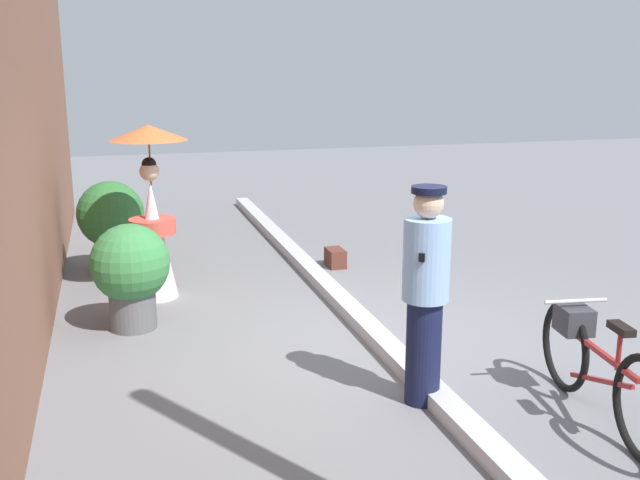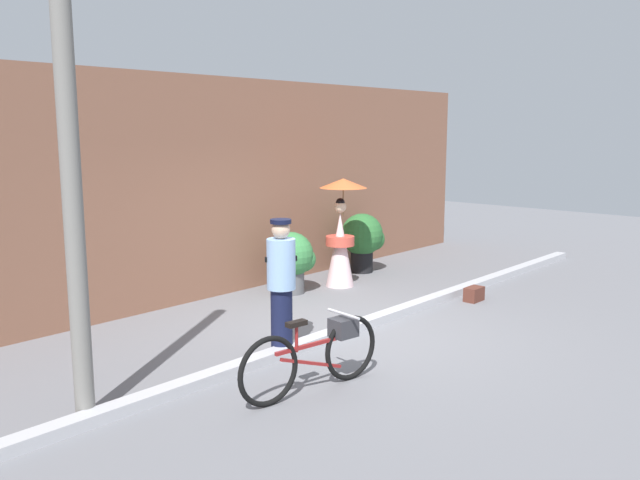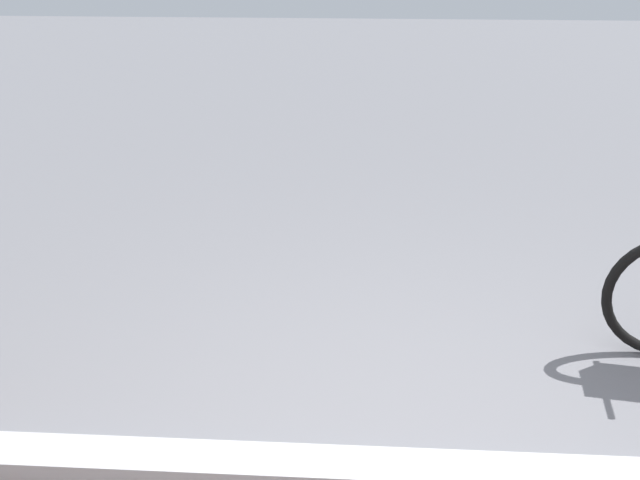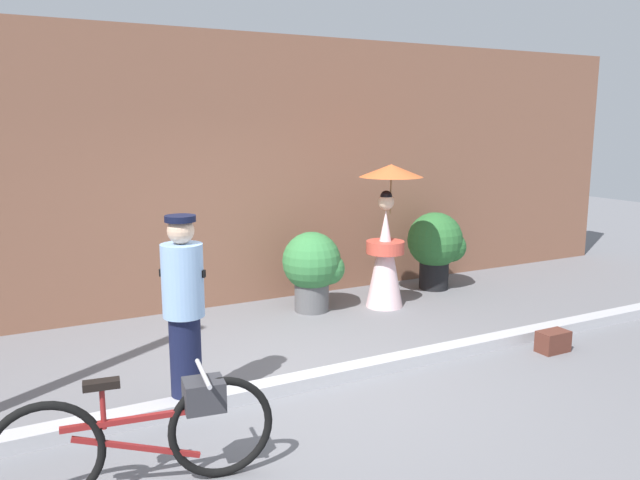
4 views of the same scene
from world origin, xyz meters
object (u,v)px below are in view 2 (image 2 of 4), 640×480
at_px(bicycle_near_officer, 317,353).
at_px(utility_pole, 70,160).
at_px(potted_plant_by_door, 363,238).
at_px(person_with_parasol, 341,232).
at_px(person_officer, 281,283).
at_px(potted_plant_small, 292,259).
at_px(backpack_on_pavement, 474,294).

distance_m(bicycle_near_officer, utility_pole, 3.01).
bearing_deg(potted_plant_by_door, person_with_parasol, -160.28).
xyz_separation_m(person_officer, potted_plant_small, (2.22, 1.99, -0.29)).
bearing_deg(potted_plant_small, utility_pole, -157.87).
bearing_deg(person_officer, bicycle_near_officer, -117.35).
bearing_deg(person_officer, potted_plant_small, 41.88).
distance_m(potted_plant_by_door, potted_plant_small, 2.07).
bearing_deg(potted_plant_by_door, bicycle_near_officer, -146.35).
xyz_separation_m(backpack_on_pavement, utility_pole, (-6.25, 0.56, 2.28)).
distance_m(person_officer, utility_pole, 2.93).
distance_m(person_with_parasol, potted_plant_small, 1.02).
height_order(backpack_on_pavement, utility_pole, utility_pole).
relative_size(bicycle_near_officer, potted_plant_by_door, 1.60).
bearing_deg(backpack_on_pavement, person_officer, 172.54).
height_order(bicycle_near_officer, utility_pole, utility_pole).
bearing_deg(person_with_parasol, person_officer, -151.05).
height_order(potted_plant_small, backpack_on_pavement, potted_plant_small).
bearing_deg(potted_plant_by_door, backpack_on_pavement, -101.38).
height_order(bicycle_near_officer, person_with_parasol, person_with_parasol).
height_order(person_with_parasol, utility_pole, utility_pole).
bearing_deg(backpack_on_pavement, utility_pole, 174.84).
bearing_deg(bicycle_near_officer, backpack_on_pavement, 7.71).
bearing_deg(person_with_parasol, utility_pole, -163.57).
height_order(person_officer, backpack_on_pavement, person_officer).
bearing_deg(bicycle_near_officer, person_with_parasol, 37.26).
distance_m(bicycle_near_officer, potted_plant_by_door, 5.82).
bearing_deg(potted_plant_small, person_officer, -138.12).
distance_m(backpack_on_pavement, utility_pole, 6.68).
bearing_deg(bicycle_near_officer, potted_plant_small, 47.83).
bearing_deg(utility_pole, backpack_on_pavement, -5.16).
height_order(person_officer, potted_plant_by_door, person_officer).
distance_m(bicycle_near_officer, backpack_on_pavement, 4.36).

